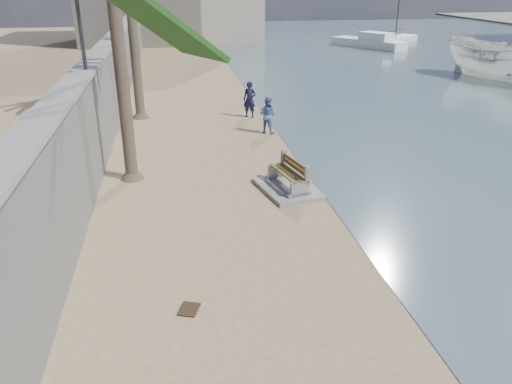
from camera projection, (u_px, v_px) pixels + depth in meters
seawall at (113, 81)px, 23.68m from camera, size 0.45×70.00×3.50m
wall_cap at (108, 42)px, 22.96m from camera, size 0.80×70.00×0.12m
bench_far at (288, 178)px, 15.86m from camera, size 2.04×2.60×0.97m
person_a at (250, 97)px, 23.94m from camera, size 0.86×0.76×1.99m
person_b at (267, 113)px, 21.59m from camera, size 1.07×1.03×1.76m
boat_cruiser at (504, 58)px, 32.33m from camera, size 4.08×4.13×3.69m
yacht_far at (368, 44)px, 48.13m from camera, size 5.82×7.50×1.50m
sailboat_west at (395, 40)px, 51.76m from camera, size 6.45×5.61×9.35m
debris_d at (189, 309)px, 10.25m from camera, size 0.51×0.57×0.03m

